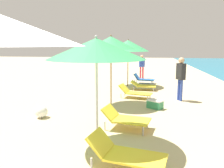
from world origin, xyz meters
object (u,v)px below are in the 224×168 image
at_px(umbrella_second, 96,49).
at_px(lounger_farthest_shoreside, 143,79).
at_px(person_walking_mid, 181,74).
at_px(cooler_box, 155,104).
at_px(beach_ball, 41,112).
at_px(lounger_second_shoreside, 125,118).
at_px(person_walking_near, 142,64).
at_px(umbrella_farthest, 128,46).
at_px(lounger_farthest_inland, 143,85).
at_px(lounger_third_shoreside, 135,92).
at_px(lounger_second_inland, 125,153).
at_px(umbrella_third, 111,43).

distance_m(umbrella_second, lounger_farthest_shoreside, 8.90).
xyz_separation_m(umbrella_second, person_walking_mid, (2.49, 4.63, -1.09)).
relative_size(cooler_box, beach_ball, 1.62).
bearing_deg(lounger_second_shoreside, person_walking_mid, 72.52).
xyz_separation_m(lounger_farthest_shoreside, person_walking_near, (-0.13, 2.09, 0.69)).
bearing_deg(cooler_box, beach_ball, -156.28).
distance_m(umbrella_farthest, lounger_farthest_inland, 2.38).
height_order(lounger_third_shoreside, beach_ball, lounger_third_shoreside).
height_order(lounger_second_shoreside, lounger_second_inland, lounger_second_inland).
relative_size(umbrella_farthest, cooler_box, 4.14).
height_order(lounger_second_inland, lounger_farthest_inland, lounger_second_inland).
distance_m(lounger_farthest_shoreside, person_walking_near, 2.21).
distance_m(lounger_second_shoreside, lounger_farthest_shoreside, 7.52).
bearing_deg(umbrella_farthest, lounger_third_shoreside, -79.96).
bearing_deg(lounger_second_inland, umbrella_second, 139.18).
xyz_separation_m(lounger_farthest_inland, cooler_box, (0.45, -3.39, -0.08)).
xyz_separation_m(lounger_third_shoreside, person_walking_near, (0.23, 5.90, 0.71)).
distance_m(person_walking_near, person_walking_mid, 6.31).
xyz_separation_m(lounger_second_shoreside, lounger_farthest_shoreside, (0.45, 7.51, -0.03)).
xyz_separation_m(person_walking_near, person_walking_mid, (1.63, -6.10, 0.12)).
relative_size(person_walking_near, cooler_box, 2.58).
bearing_deg(lounger_second_shoreside, lounger_farthest_shoreside, 98.26).
distance_m(lounger_second_inland, umbrella_farthest, 8.83).
xyz_separation_m(lounger_third_shoreside, person_walking_mid, (1.86, -0.20, 0.82)).
bearing_deg(lounger_farthest_inland, lounger_second_inland, -87.92).
bearing_deg(lounger_second_inland, cooler_box, 92.38).
relative_size(lounger_second_inland, umbrella_farthest, 0.58).
height_order(umbrella_third, lounger_farthest_shoreside, umbrella_third).
height_order(lounger_farthest_shoreside, person_walking_near, person_walking_near).
relative_size(umbrella_second, person_walking_near, 1.53).
bearing_deg(umbrella_second, lounger_farthest_inland, 81.63).
xyz_separation_m(lounger_second_shoreside, cooler_box, (0.90, 2.17, -0.15)).
distance_m(lounger_second_shoreside, lounger_third_shoreside, 3.70).
height_order(umbrella_second, person_walking_near, umbrella_second).
bearing_deg(umbrella_farthest, lounger_second_shoreside, -86.44).
height_order(lounger_second_shoreside, umbrella_farthest, umbrella_farthest).
bearing_deg(lounger_third_shoreside, umbrella_second, -83.26).
distance_m(umbrella_farthest, cooler_box, 5.01).
distance_m(umbrella_farthest, lounger_farthest_shoreside, 2.34).
distance_m(lounger_farthest_shoreside, beach_ball, 7.60).
height_order(umbrella_third, lounger_third_shoreside, umbrella_third).
bearing_deg(lounger_second_shoreside, cooler_box, 79.19).
bearing_deg(person_walking_mid, lounger_second_shoreside, 32.47).
distance_m(lounger_farthest_inland, beach_ball, 5.87).
distance_m(lounger_third_shoreside, person_walking_near, 5.95).
bearing_deg(person_walking_mid, cooler_box, 23.25).
bearing_deg(cooler_box, person_walking_near, 94.44).
xyz_separation_m(umbrella_farthest, cooler_box, (1.31, -4.37, -2.06)).
distance_m(lounger_third_shoreside, lounger_farthest_inland, 1.89).
distance_m(umbrella_second, person_walking_near, 10.83).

